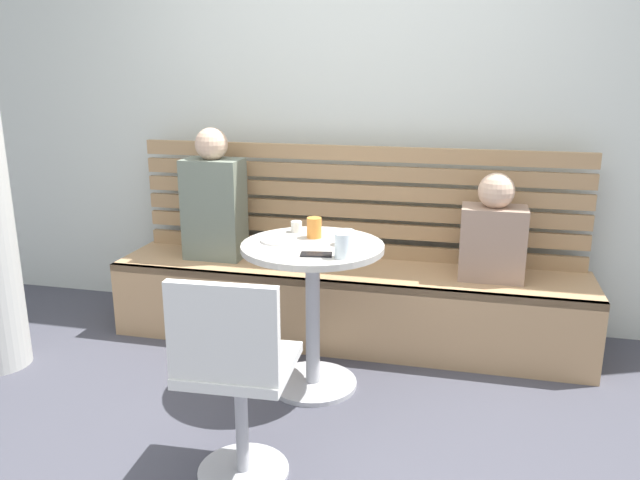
{
  "coord_description": "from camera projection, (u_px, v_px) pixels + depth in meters",
  "views": [
    {
      "loc": [
        0.65,
        -2.15,
        1.55
      ],
      "look_at": [
        -0.03,
        0.66,
        0.75
      ],
      "focal_mm": 35.35,
      "sensor_mm": 36.0,
      "label": 1
    }
  ],
  "objects": [
    {
      "name": "ground",
      "position": [
        288.0,
        458.0,
        2.58
      ],
      "size": [
        8.0,
        8.0,
        0.0
      ],
      "primitive_type": "plane",
      "color": "#42424C"
    },
    {
      "name": "back_wall",
      "position": [
        363.0,
        84.0,
        3.73
      ],
      "size": [
        5.2,
        0.1,
        2.9
      ],
      "primitive_type": "cube",
      "color": "silver",
      "rests_on": "ground"
    },
    {
      "name": "booth_bench",
      "position": [
        346.0,
        304.0,
        3.64
      ],
      "size": [
        2.7,
        0.52,
        0.44
      ],
      "color": "tan",
      "rests_on": "ground"
    },
    {
      "name": "booth_backrest",
      "position": [
        355.0,
        201.0,
        3.72
      ],
      "size": [
        2.65,
        0.04,
        0.67
      ],
      "color": "#A68157",
      "rests_on": "booth_bench"
    },
    {
      "name": "cafe_table",
      "position": [
        313.0,
        288.0,
        3.03
      ],
      "size": [
        0.68,
        0.68,
        0.74
      ],
      "color": "#ADADB2",
      "rests_on": "ground"
    },
    {
      "name": "white_chair",
      "position": [
        234.0,
        374.0,
        2.31
      ],
      "size": [
        0.42,
        0.42,
        0.85
      ],
      "color": "#ADADB2",
      "rests_on": "ground"
    },
    {
      "name": "person_adult",
      "position": [
        214.0,
        200.0,
        3.71
      ],
      "size": [
        0.34,
        0.22,
        0.77
      ],
      "color": "slate",
      "rests_on": "booth_bench"
    },
    {
      "name": "person_child_left",
      "position": [
        493.0,
        233.0,
        3.35
      ],
      "size": [
        0.34,
        0.22,
        0.58
      ],
      "color": "#9E7F6B",
      "rests_on": "booth_bench"
    },
    {
      "name": "cup_ceramic_white",
      "position": [
        346.0,
        237.0,
        2.96
      ],
      "size": [
        0.08,
        0.08,
        0.07
      ],
      "primitive_type": "cylinder",
      "color": "white",
      "rests_on": "cafe_table"
    },
    {
      "name": "cup_water_clear",
      "position": [
        342.0,
        246.0,
        2.75
      ],
      "size": [
        0.07,
        0.07,
        0.11
      ],
      "primitive_type": "cylinder",
      "color": "white",
      "rests_on": "cafe_table"
    },
    {
      "name": "cup_espresso_small",
      "position": [
        296.0,
        227.0,
        3.18
      ],
      "size": [
        0.06,
        0.06,
        0.05
      ],
      "primitive_type": "cylinder",
      "color": "silver",
      "rests_on": "cafe_table"
    },
    {
      "name": "cup_tumbler_orange",
      "position": [
        314.0,
        228.0,
        3.07
      ],
      "size": [
        0.07,
        0.07,
        0.1
      ],
      "primitive_type": "cylinder",
      "color": "orange",
      "rests_on": "cafe_table"
    },
    {
      "name": "plate_small",
      "position": [
        279.0,
        240.0,
        3.01
      ],
      "size": [
        0.17,
        0.17,
        0.01
      ],
      "primitive_type": "cylinder",
      "color": "white",
      "rests_on": "cafe_table"
    },
    {
      "name": "phone_on_table",
      "position": [
        316.0,
        254.0,
        2.8
      ],
      "size": [
        0.15,
        0.09,
        0.01
      ],
      "primitive_type": "cube",
      "rotation": [
        0.0,
        0.0,
        1.74
      ],
      "color": "black",
      "rests_on": "cafe_table"
    }
  ]
}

